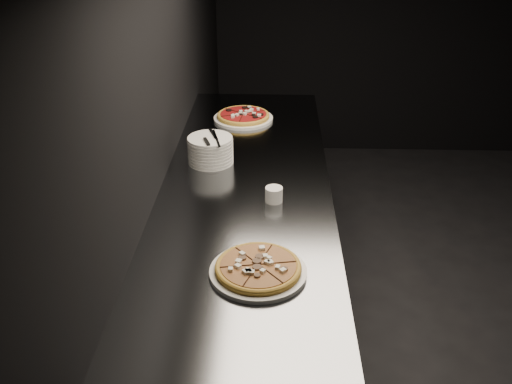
{
  "coord_description": "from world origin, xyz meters",
  "views": [
    {
      "loc": [
        -2.01,
        -2.26,
        2.06
      ],
      "look_at": [
        -2.08,
        -0.19,
        0.97
      ],
      "focal_mm": 40.0,
      "sensor_mm": 36.0,
      "label": 1
    }
  ],
  "objects_px": {
    "cutlery": "(211,138)",
    "pizza_mushroom": "(258,269)",
    "ramekin": "(274,194)",
    "plate_stack": "(210,150)",
    "counter": "(247,266)",
    "pizza_tomato": "(243,116)"
  },
  "relations": [
    {
      "from": "counter",
      "to": "plate_stack",
      "type": "distance_m",
      "value": 0.59
    },
    {
      "from": "pizza_mushroom",
      "to": "pizza_tomato",
      "type": "distance_m",
      "value": 1.46
    },
    {
      "from": "plate_stack",
      "to": "ramekin",
      "type": "distance_m",
      "value": 0.48
    },
    {
      "from": "counter",
      "to": "plate_stack",
      "type": "relative_size",
      "value": 11.57
    },
    {
      "from": "pizza_tomato",
      "to": "plate_stack",
      "type": "bearing_deg",
      "value": -102.24
    },
    {
      "from": "counter",
      "to": "pizza_mushroom",
      "type": "xyz_separation_m",
      "value": [
        0.08,
        -0.69,
        0.48
      ]
    },
    {
      "from": "cutlery",
      "to": "ramekin",
      "type": "distance_m",
      "value": 0.47
    },
    {
      "from": "cutlery",
      "to": "pizza_mushroom",
      "type": "bearing_deg",
      "value": -93.52
    },
    {
      "from": "pizza_mushroom",
      "to": "cutlery",
      "type": "distance_m",
      "value": 0.91
    },
    {
      "from": "plate_stack",
      "to": "cutlery",
      "type": "height_order",
      "value": "cutlery"
    },
    {
      "from": "pizza_mushroom",
      "to": "pizza_tomato",
      "type": "height_order",
      "value": "same"
    },
    {
      "from": "pizza_tomato",
      "to": "ramekin",
      "type": "xyz_separation_m",
      "value": [
        0.18,
        -0.94,
        0.01
      ]
    },
    {
      "from": "cutlery",
      "to": "ramekin",
      "type": "height_order",
      "value": "cutlery"
    },
    {
      "from": "pizza_mushroom",
      "to": "ramekin",
      "type": "bearing_deg",
      "value": 84.53
    },
    {
      "from": "counter",
      "to": "pizza_mushroom",
      "type": "bearing_deg",
      "value": -83.77
    },
    {
      "from": "cutlery",
      "to": "ramekin",
      "type": "bearing_deg",
      "value": -69.97
    },
    {
      "from": "plate_stack",
      "to": "cutlery",
      "type": "distance_m",
      "value": 0.07
    },
    {
      "from": "counter",
      "to": "ramekin",
      "type": "distance_m",
      "value": 0.54
    },
    {
      "from": "counter",
      "to": "cutlery",
      "type": "height_order",
      "value": "cutlery"
    },
    {
      "from": "pizza_mushroom",
      "to": "plate_stack",
      "type": "distance_m",
      "value": 0.92
    },
    {
      "from": "pizza_tomato",
      "to": "cutlery",
      "type": "relative_size",
      "value": 1.72
    },
    {
      "from": "counter",
      "to": "pizza_tomato",
      "type": "bearing_deg",
      "value": 94.14
    }
  ]
}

